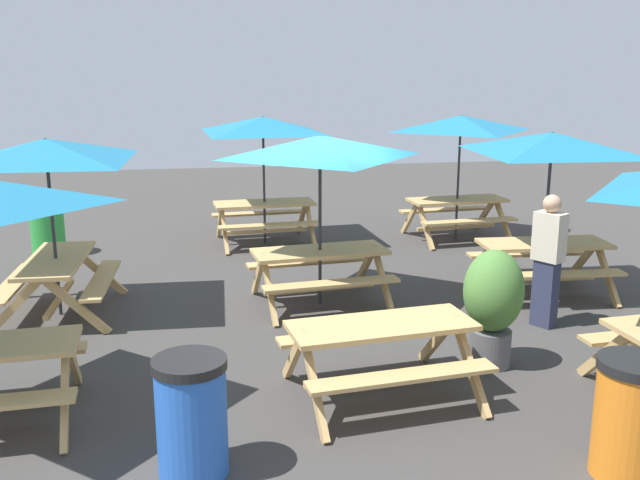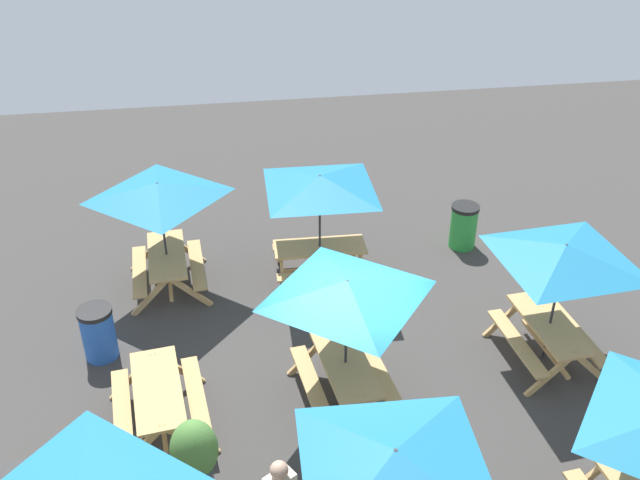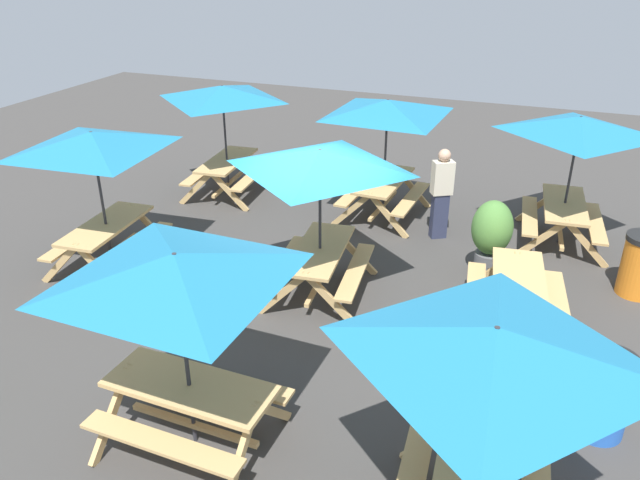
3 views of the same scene
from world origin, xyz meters
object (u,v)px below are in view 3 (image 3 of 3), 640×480
object	(u,v)px
picnic_table_2	(94,151)
picnic_table_6	(578,135)
picnic_table_3	(517,291)
picnic_table_0	(320,171)
picnic_table_4	(387,116)
trash_bin_blue	(604,395)
picnic_table_1	(177,282)
picnic_table_7	(223,101)
person_standing	(441,192)
picnic_table_5	(492,361)
potted_plant_0	(491,234)

from	to	relation	value
picnic_table_2	picnic_table_6	world-z (taller)	same
picnic_table_3	picnic_table_0	bearing A→B (deg)	85.43
picnic_table_4	trash_bin_blue	size ratio (longest dim) A/B	2.88
picnic_table_1	picnic_table_6	distance (m)	7.50
picnic_table_7	person_standing	world-z (taller)	picnic_table_7
picnic_table_5	trash_bin_blue	xyz separation A→B (m)	(1.91, -1.12, -1.49)
picnic_table_3	person_standing	xyz separation A→B (m)	(2.50, 1.57, 0.32)
picnic_table_0	potted_plant_0	bearing A→B (deg)	-63.99
picnic_table_1	picnic_table_3	world-z (taller)	picnic_table_1
trash_bin_blue	picnic_table_4	bearing A→B (deg)	38.30
picnic_table_2	potted_plant_0	size ratio (longest dim) A/B	2.18
picnic_table_2	trash_bin_blue	distance (m)	7.76
picnic_table_4	person_standing	xyz separation A→B (m)	(-0.56, -1.20, -1.10)
picnic_table_7	potted_plant_0	distance (m)	6.00
picnic_table_5	trash_bin_blue	size ratio (longest dim) A/B	2.38
picnic_table_1	picnic_table_7	size ratio (longest dim) A/B	1.21
picnic_table_1	picnic_table_5	xyz separation A→B (m)	(-0.17, -2.97, 0.00)
picnic_table_2	picnic_table_1	bearing A→B (deg)	-135.80
picnic_table_3	picnic_table_5	bearing A→B (deg)	172.30
picnic_table_0	person_standing	world-z (taller)	picnic_table_0
trash_bin_blue	picnic_table_0	bearing A→B (deg)	66.83
picnic_table_0	picnic_table_6	xyz separation A→B (m)	(3.19, -3.37, 0.00)
potted_plant_0	picnic_table_6	bearing A→B (deg)	-31.62
picnic_table_7	picnic_table_4	bearing A→B (deg)	-94.59
trash_bin_blue	picnic_table_6	bearing A→B (deg)	6.68
picnic_table_1	trash_bin_blue	size ratio (longest dim) A/B	2.88
picnic_table_7	picnic_table_3	bearing A→B (deg)	-121.36
picnic_table_4	picnic_table_5	xyz separation A→B (m)	(-6.78, -2.73, 0.00)
picnic_table_2	person_standing	size ratio (longest dim) A/B	1.69
picnic_table_2	person_standing	world-z (taller)	picnic_table_2
picnic_table_3	picnic_table_4	xyz separation A→B (m)	(3.07, 2.77, 1.43)
picnic_table_0	person_standing	size ratio (longest dim) A/B	1.40
picnic_table_5	trash_bin_blue	world-z (taller)	picnic_table_5
picnic_table_6	picnic_table_7	distance (m)	6.67
picnic_table_6	picnic_table_2	bearing A→B (deg)	113.25
trash_bin_blue	person_standing	size ratio (longest dim) A/B	0.59
picnic_table_1	picnic_table_7	world-z (taller)	same
picnic_table_0	potted_plant_0	distance (m)	3.03
picnic_table_6	picnic_table_4	bearing A→B (deg)	85.73
picnic_table_1	picnic_table_5	size ratio (longest dim) A/B	1.21
picnic_table_6	trash_bin_blue	xyz separation A→B (m)	(-4.87, -0.57, -1.49)
picnic_table_0	picnic_table_7	xyz separation A→B (m)	(3.15, 3.30, 0.00)
picnic_table_4	picnic_table_6	xyz separation A→B (m)	(0.00, -3.28, 0.00)
picnic_table_2	potted_plant_0	world-z (taller)	picnic_table_2
trash_bin_blue	picnic_table_3	bearing A→B (deg)	30.73
picnic_table_0	picnic_table_6	size ratio (longest dim) A/B	1.00
picnic_table_1	picnic_table_0	bearing A→B (deg)	-90.73
picnic_table_4	picnic_table_7	bearing A→B (deg)	93.34
picnic_table_4	picnic_table_3	bearing A→B (deg)	-135.13
picnic_table_0	trash_bin_blue	bearing A→B (deg)	-119.71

